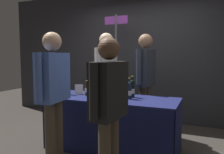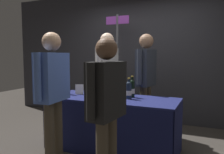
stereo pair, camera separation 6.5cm
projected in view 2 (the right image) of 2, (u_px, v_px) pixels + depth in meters
ground_plane at (112, 149)px, 3.36m from camera, size 12.00×12.00×0.00m
back_partition at (145, 55)px, 4.78m from camera, size 6.73×0.12×2.77m
tasting_table at (112, 113)px, 3.30m from camera, size 1.90×0.76×0.77m
featured_wine_bottle at (106, 87)px, 3.47m from camera, size 0.07×0.07×0.31m
display_bottle_0 at (103, 87)px, 3.28m from camera, size 0.08×0.08×0.35m
display_bottle_1 at (88, 87)px, 3.45m from camera, size 0.08×0.08×0.30m
display_bottle_2 at (132, 88)px, 3.29m from camera, size 0.08×0.08×0.32m
display_bottle_3 at (129, 90)px, 3.17m from camera, size 0.08×0.08×0.30m
display_bottle_4 at (67, 85)px, 3.57m from camera, size 0.07×0.07×0.36m
wine_glass_near_vendor at (103, 95)px, 3.02m from camera, size 0.07×0.07×0.12m
brochure_stand at (79, 89)px, 3.56m from camera, size 0.12×0.07×0.16m
vendor_presenter at (107, 72)px, 4.02m from camera, size 0.24×0.64×1.77m
vendor_assistant at (146, 75)px, 3.82m from camera, size 0.27×0.58×1.74m
taster_foreground_right at (107, 102)px, 2.19m from camera, size 0.25×0.61×1.55m
taster_foreground_left at (53, 86)px, 2.75m from camera, size 0.25×0.64×1.66m
booth_signpost at (117, 59)px, 4.50m from camera, size 0.48×0.04×2.18m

